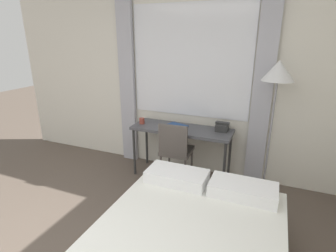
% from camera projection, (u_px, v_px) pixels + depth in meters
% --- Properties ---
extents(wall_back_with_window, '(5.51, 0.13, 2.70)m').
position_uv_depth(wall_back_with_window, '(175.00, 79.00, 3.74)').
color(wall_back_with_window, silver).
rests_on(wall_back_with_window, ground_plane).
extents(desk, '(1.37, 0.47, 0.74)m').
position_uv_depth(desk, '(182.00, 133.00, 3.60)').
color(desk, '#4C4C51').
rests_on(desk, ground_plane).
extents(desk_chair, '(0.42, 0.42, 0.88)m').
position_uv_depth(desk_chair, '(175.00, 149.00, 3.48)').
color(desk_chair, '#59514C').
rests_on(desk_chair, ground_plane).
extents(standing_lamp, '(0.36, 0.36, 1.69)m').
position_uv_depth(standing_lamp, '(277.00, 84.00, 2.94)').
color(standing_lamp, '#4C4C51').
rests_on(standing_lamp, ground_plane).
extents(telephone, '(0.18, 0.19, 0.12)m').
position_uv_depth(telephone, '(222.00, 127.00, 3.47)').
color(telephone, '#2D2D2D').
rests_on(telephone, desk).
extents(book, '(0.32, 0.26, 0.02)m').
position_uv_depth(book, '(177.00, 126.00, 3.63)').
color(book, navy).
rests_on(book, desk).
extents(mug, '(0.08, 0.08, 0.08)m').
position_uv_depth(mug, '(142.00, 121.00, 3.75)').
color(mug, '#993F33').
rests_on(mug, desk).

